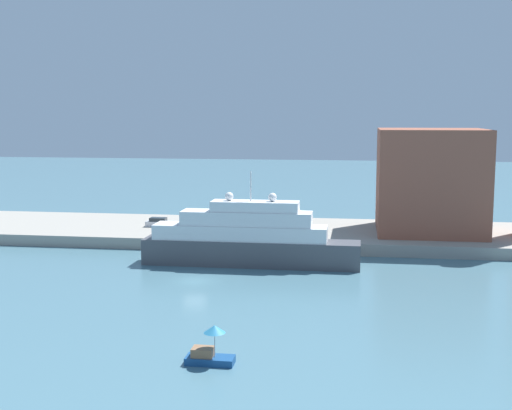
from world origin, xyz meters
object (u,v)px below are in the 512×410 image
person_figure (182,224)px  mooring_bollard (271,237)px  harbor_building (430,181)px  small_motorboat (210,350)px  parked_car (159,223)px  large_yacht (248,239)px

person_figure → mooring_bollard: size_ratio=1.90×
harbor_building → small_motorboat: bearing=-112.0°
harbor_building → parked_car: bearing=-177.7°
harbor_building → person_figure: bearing=-175.5°
harbor_building → parked_car: 40.23m
small_motorboat → harbor_building: harbor_building is taller
parked_car → person_figure: person_figure is taller
small_motorboat → person_figure: person_figure is taller
large_yacht → small_motorboat: bearing=-85.7°
large_yacht → parked_car: size_ratio=6.56×
parked_car → person_figure: size_ratio=2.55×
harbor_building → parked_car: size_ratio=3.68×
small_motorboat → mooring_bollard: 41.42m
parked_car → small_motorboat: bearing=-69.5°
small_motorboat → parked_car: small_motorboat is taller
large_yacht → harbor_building: harbor_building is taller
person_figure → mooring_bollard: person_figure is taller
small_motorboat → harbor_building: bearing=68.0°
large_yacht → person_figure: large_yacht is taller
harbor_building → mooring_bollard: harbor_building is taller
large_yacht → parked_car: bearing=133.9°
person_figure → small_motorboat: bearing=-73.1°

